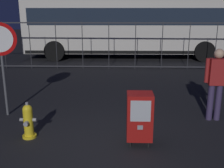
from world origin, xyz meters
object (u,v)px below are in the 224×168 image
object	(u,v)px
pedestrian	(216,81)
bus_near	(129,25)
fire_hydrant	(28,121)
newspaper_box_primary	(140,116)
stop_sign	(1,50)

from	to	relation	value
pedestrian	bus_near	world-z (taller)	bus_near
fire_hydrant	newspaper_box_primary	size ratio (longest dim) A/B	0.73
stop_sign	pedestrian	distance (m)	4.98
stop_sign	bus_near	xyz separation A→B (m)	(3.18, 8.43, 0.11)
newspaper_box_primary	pedestrian	world-z (taller)	pedestrian
fire_hydrant	newspaper_box_primary	xyz separation A→B (m)	(2.20, -0.22, 0.22)
stop_sign	bus_near	size ratio (longest dim) A/B	0.21
stop_sign	bus_near	distance (m)	9.01
fire_hydrant	pedestrian	world-z (taller)	pedestrian
fire_hydrant	stop_sign	bearing A→B (deg)	128.06
stop_sign	pedestrian	world-z (taller)	stop_sign
newspaper_box_primary	stop_sign	xyz separation A→B (m)	(-3.12, 1.40, 1.03)
fire_hydrant	pedestrian	bearing A→B (deg)	14.53
fire_hydrant	newspaper_box_primary	distance (m)	2.22
newspaper_box_primary	fire_hydrant	bearing A→B (deg)	174.28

